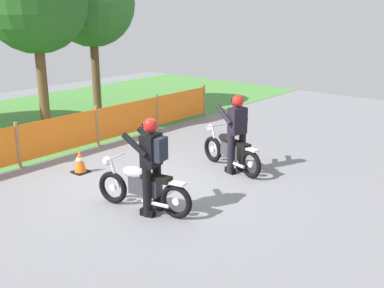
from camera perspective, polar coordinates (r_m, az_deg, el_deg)
ground at (r=9.35m, az=-5.70°, el=-5.10°), size 24.00×24.00×0.02m
barrier_fence at (r=11.32m, az=-16.04°, el=1.14°), size 11.03×0.08×1.05m
tree_near_left at (r=13.77m, az=-18.95°, el=16.51°), size 2.91×2.91×5.09m
tree_near_right at (r=16.03m, az=-12.36°, el=16.65°), size 2.83×2.83×4.98m
motorcycle_lead at (r=8.07m, az=-6.18°, el=-5.28°), size 0.65×1.91×0.91m
motorcycle_trailing at (r=10.07m, az=4.81°, el=-0.78°), size 0.73×1.86×0.90m
rider_lead at (r=7.78m, az=-5.01°, el=-2.08°), size 0.63×0.74×1.69m
rider_trailing at (r=9.81m, az=5.56°, el=1.65°), size 0.65×0.66×1.69m
traffic_cone at (r=10.17m, az=-13.75°, el=-2.07°), size 0.32×0.32×0.53m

